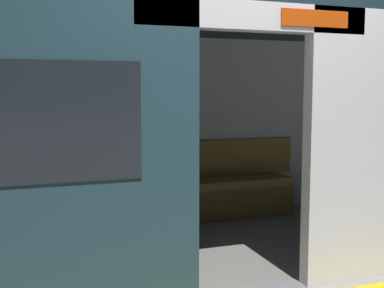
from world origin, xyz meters
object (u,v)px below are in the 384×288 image
(person_seated, at_px, (161,166))
(book, at_px, (188,180))
(grab_pole_door, at_px, (179,148))
(bench_seat, at_px, (167,193))
(handbag, at_px, (126,178))
(train_car, at_px, (192,94))

(person_seated, xyz_separation_m, book, (-0.35, -0.09, -0.20))
(book, bearing_deg, grab_pole_door, 77.84)
(book, height_order, grab_pole_door, grab_pole_door)
(bench_seat, distance_m, person_seated, 0.34)
(person_seated, height_order, handbag, person_seated)
(book, bearing_deg, train_car, 82.29)
(book, bearing_deg, handbag, 8.33)
(handbag, height_order, grab_pole_door, grab_pole_door)
(book, bearing_deg, bench_seat, 18.75)
(bench_seat, bearing_deg, person_seated, 31.57)
(train_car, relative_size, grab_pole_door, 3.01)
(handbag, bearing_deg, person_seated, 163.01)
(train_car, distance_m, grab_pole_door, 0.81)
(grab_pole_door, bearing_deg, bench_seat, -103.84)
(train_car, distance_m, book, 1.47)
(bench_seat, bearing_deg, book, -171.14)
(train_car, xyz_separation_m, bench_seat, (-0.05, -0.97, -1.13))
(book, relative_size, grab_pole_door, 0.10)
(handbag, bearing_deg, train_car, 111.24)
(bench_seat, height_order, handbag, handbag)
(person_seated, distance_m, handbag, 0.41)
(person_seated, xyz_separation_m, handbag, (0.37, -0.11, -0.13))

